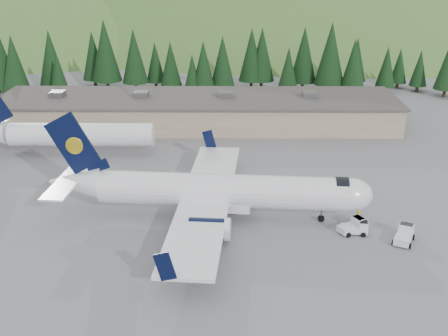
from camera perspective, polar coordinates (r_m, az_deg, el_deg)
ground at (r=66.67m, az=-0.04°, el=-5.08°), size 600.00×600.00×0.00m
airliner at (r=65.34m, az=-1.01°, el=-2.40°), size 38.00×35.67×12.61m
second_airliner at (r=89.55m, az=-16.10°, el=3.36°), size 27.50×11.00×10.05m
baggage_tug_a at (r=64.88m, az=12.98°, el=-5.75°), size 3.37×2.85×1.61m
baggage_tug_b at (r=64.61m, az=13.33°, el=-5.93°), size 3.06×2.06×1.55m
baggage_tug_c at (r=64.33m, az=17.86°, el=-6.47°), size 2.99×3.62×1.73m
terminal_building at (r=101.54m, az=-2.69°, el=5.85°), size 71.00×17.00×6.10m
ramp_worker at (r=66.38m, az=13.41°, el=-4.94°), size 0.81×0.78×1.87m
tree_line at (r=124.67m, az=-5.02°, el=11.00°), size 113.73×17.83×14.41m
hills at (r=294.57m, az=10.76°, el=-1.53°), size 614.00×330.00×300.00m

